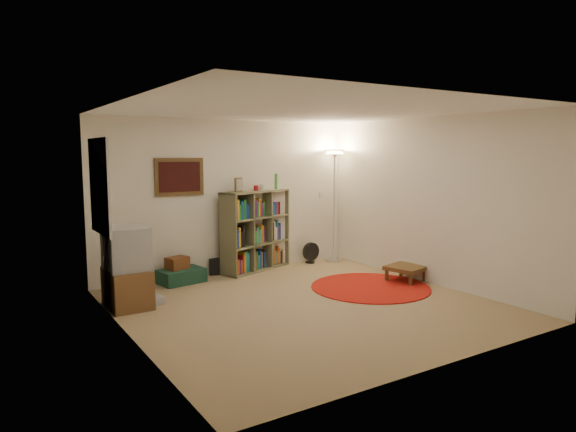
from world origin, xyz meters
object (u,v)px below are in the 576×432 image
floor_fan (311,253)px  tv_stand (127,268)px  side_table (406,268)px  suitcase (181,276)px  bookshelf (254,232)px  floor_lamp (334,169)px

floor_fan → tv_stand: tv_stand is taller
side_table → tv_stand: bearing=166.5°
tv_stand → suitcase: (1.01, 0.79, -0.39)m
bookshelf → floor_fan: 1.20m
floor_fan → tv_stand: size_ratio=0.36×
tv_stand → suitcase: 1.35m
floor_lamp → tv_stand: 4.20m
floor_lamp → floor_fan: bearing=171.0°
floor_lamp → floor_fan: size_ratio=5.43×
tv_stand → floor_fan: bearing=13.5°
tv_stand → side_table: bearing=-14.5°
floor_lamp → suitcase: size_ratio=2.81×
bookshelf → suitcase: bearing=167.8°
bookshelf → tv_stand: bearing=-177.4°
suitcase → tv_stand: bearing=-151.2°
tv_stand → suitcase: bearing=37.1°
floor_lamp → side_table: floor_lamp is taller
floor_lamp → floor_fan: floor_lamp is taller
bookshelf → floor_fan: (1.11, -0.07, -0.46)m
floor_fan → side_table: size_ratio=0.59×
tv_stand → bookshelf: bearing=21.2°
floor_fan → floor_lamp: bearing=-11.6°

